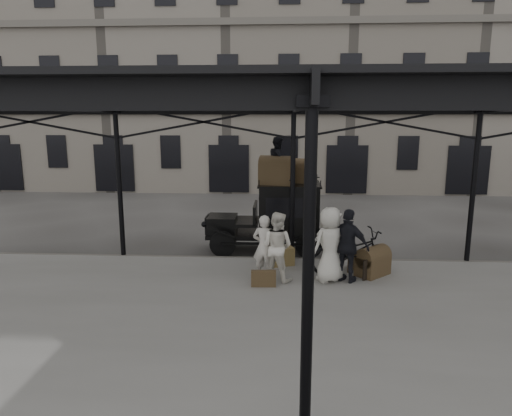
{
  "coord_description": "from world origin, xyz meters",
  "views": [
    {
      "loc": [
        -0.32,
        -10.81,
        4.19
      ],
      "look_at": [
        -1.02,
        1.6,
        1.7
      ],
      "focal_mm": 32.0,
      "sensor_mm": 36.0,
      "label": 1
    }
  ],
  "objects_px": {
    "bicycle": "(352,252)",
    "steamer_trunk_platform": "(373,263)",
    "steamer_trunk_roof_near": "(276,172)",
    "porter_official": "(348,246)",
    "porter_left": "(264,247)",
    "taxi": "(279,214)"
  },
  "relations": [
    {
      "from": "porter_left",
      "to": "steamer_trunk_roof_near",
      "type": "distance_m",
      "value": 3.08
    },
    {
      "from": "porter_left",
      "to": "steamer_trunk_platform",
      "type": "height_order",
      "value": "porter_left"
    },
    {
      "from": "steamer_trunk_platform",
      "to": "steamer_trunk_roof_near",
      "type": "bearing_deg",
      "value": 95.63
    },
    {
      "from": "porter_official",
      "to": "steamer_trunk_roof_near",
      "type": "distance_m",
      "value": 3.64
    },
    {
      "from": "bicycle",
      "to": "steamer_trunk_roof_near",
      "type": "height_order",
      "value": "steamer_trunk_roof_near"
    },
    {
      "from": "porter_official",
      "to": "steamer_trunk_roof_near",
      "type": "xyz_separation_m",
      "value": [
        -1.82,
        2.79,
        1.47
      ]
    },
    {
      "from": "taxi",
      "to": "steamer_trunk_roof_near",
      "type": "bearing_deg",
      "value": -108.07
    },
    {
      "from": "porter_left",
      "to": "bicycle",
      "type": "height_order",
      "value": "porter_left"
    },
    {
      "from": "bicycle",
      "to": "steamer_trunk_roof_near",
      "type": "bearing_deg",
      "value": 28.96
    },
    {
      "from": "bicycle",
      "to": "porter_official",
      "type": "bearing_deg",
      "value": 148.29
    },
    {
      "from": "bicycle",
      "to": "steamer_trunk_platform",
      "type": "height_order",
      "value": "bicycle"
    },
    {
      "from": "bicycle",
      "to": "steamer_trunk_platform",
      "type": "distance_m",
      "value": 0.61
    },
    {
      "from": "taxi",
      "to": "bicycle",
      "type": "height_order",
      "value": "taxi"
    },
    {
      "from": "porter_official",
      "to": "steamer_trunk_roof_near",
      "type": "height_order",
      "value": "steamer_trunk_roof_near"
    },
    {
      "from": "porter_official",
      "to": "taxi",
      "type": "bearing_deg",
      "value": -27.76
    },
    {
      "from": "taxi",
      "to": "porter_official",
      "type": "xyz_separation_m",
      "value": [
        1.74,
        -3.04,
        -0.13
      ]
    },
    {
      "from": "porter_official",
      "to": "bicycle",
      "type": "distance_m",
      "value": 0.75
    },
    {
      "from": "bicycle",
      "to": "steamer_trunk_roof_near",
      "type": "relative_size",
      "value": 2.28
    },
    {
      "from": "steamer_trunk_roof_near",
      "to": "steamer_trunk_platform",
      "type": "distance_m",
      "value": 3.99
    },
    {
      "from": "steamer_trunk_platform",
      "to": "bicycle",
      "type": "bearing_deg",
      "value": 125.26
    },
    {
      "from": "porter_left",
      "to": "steamer_trunk_platform",
      "type": "bearing_deg",
      "value": -159.68
    },
    {
      "from": "steamer_trunk_platform",
      "to": "porter_official",
      "type": "bearing_deg",
      "value": 172.79
    }
  ]
}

